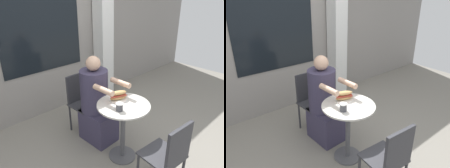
{
  "view_description": "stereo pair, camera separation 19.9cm",
  "coord_description": "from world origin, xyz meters",
  "views": [
    {
      "loc": [
        -1.64,
        -1.51,
        2.0
      ],
      "look_at": [
        0.0,
        0.19,
        0.96
      ],
      "focal_mm": 35.0,
      "sensor_mm": 36.0,
      "label": 1
    },
    {
      "loc": [
        -1.49,
        -1.64,
        2.0
      ],
      "look_at": [
        0.0,
        0.19,
        0.96
      ],
      "focal_mm": 35.0,
      "sensor_mm": 36.0,
      "label": 2
    }
  ],
  "objects": [
    {
      "name": "diner_chair",
      "position": [
        0.01,
        0.86,
        0.52
      ],
      "size": [
        0.39,
        0.39,
        0.87
      ],
      "rotation": [
        0.0,
        0.0,
        3.18
      ],
      "color": "#333338",
      "rests_on": "ground_plane"
    },
    {
      "name": "storefront_wall",
      "position": [
        -0.0,
        1.71,
        1.4
      ],
      "size": [
        8.0,
        0.09,
        2.8
      ],
      "color": "gray",
      "rests_on": "ground_plane"
    },
    {
      "name": "empty_chair_across",
      "position": [
        -0.07,
        -0.7,
        0.52
      ],
      "size": [
        0.41,
        0.41,
        0.87
      ],
      "rotation": [
        0.0,
        0.0,
        -0.08
      ],
      "color": "#333338",
      "rests_on": "ground_plane"
    },
    {
      "name": "lattice_pillar",
      "position": [
        1.05,
        1.52,
        1.2
      ],
      "size": [
        0.27,
        0.27,
        2.4
      ],
      "color": "silver",
      "rests_on": "ground_plane"
    },
    {
      "name": "ground_plane",
      "position": [
        0.0,
        0.0,
        0.0
      ],
      "size": [
        8.0,
        8.0,
        0.0
      ],
      "primitive_type": "plane",
      "color": "gray"
    },
    {
      "name": "cafe_table",
      "position": [
        0.0,
        0.0,
        0.55
      ],
      "size": [
        0.63,
        0.63,
        0.76
      ],
      "color": "beige",
      "rests_on": "ground_plane"
    },
    {
      "name": "drink_cup",
      "position": [
        -0.13,
        -0.06,
        0.8
      ],
      "size": [
        0.08,
        0.08,
        0.09
      ],
      "color": "#424247",
      "rests_on": "cafe_table"
    },
    {
      "name": "sandwich_on_plate",
      "position": [
        0.04,
        0.13,
        0.81
      ],
      "size": [
        0.23,
        0.23,
        0.12
      ],
      "rotation": [
        0.0,
        0.0,
        -0.39
      ],
      "color": "white",
      "rests_on": "cafe_table"
    },
    {
      "name": "seated_diner",
      "position": [
        0.01,
        0.51,
        0.53
      ],
      "size": [
        0.39,
        0.68,
        1.22
      ],
      "rotation": [
        0.0,
        0.0,
        3.18
      ],
      "color": "#38334C",
      "rests_on": "ground_plane"
    }
  ]
}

